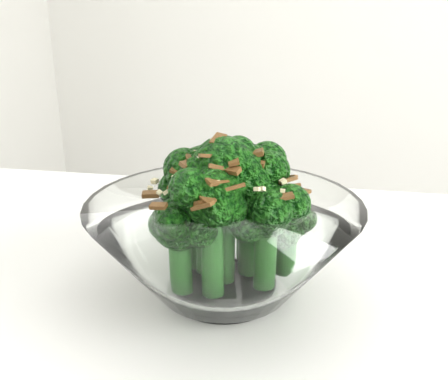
% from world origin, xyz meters
% --- Properties ---
extents(broccoli_dish, '(0.22, 0.22, 0.14)m').
position_xyz_m(broccoli_dish, '(-0.20, 0.01, 0.80)').
color(broccoli_dish, white).
rests_on(broccoli_dish, table).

